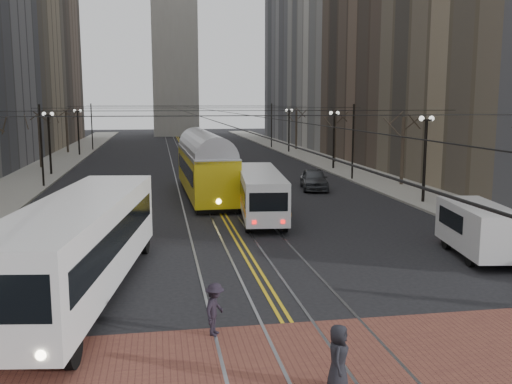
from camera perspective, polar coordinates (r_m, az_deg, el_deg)
name	(u,v)px	position (r m, az deg, el deg)	size (l,w,h in m)	color
ground	(281,312)	(18.99, 2.48, -11.88)	(260.00, 260.00, 0.00)	black
sidewalk_left	(50,167)	(63.68, -19.87, 2.40)	(5.00, 140.00, 0.15)	gray
sidewalk_right	(326,162)	(65.45, 6.98, 3.04)	(5.00, 140.00, 0.15)	gray
crosswalk_band	(314,367)	(15.42, 5.78, -17.03)	(25.00, 6.00, 0.01)	brown
streetcar_rails	(194,165)	(62.82, -6.26, 2.74)	(4.80, 130.00, 0.02)	gray
centre_lines	(194,165)	(62.82, -6.26, 2.74)	(0.42, 130.00, 0.01)	gold
building_left_far	(23,22)	(106.42, -22.31, 15.46)	(16.00, 20.00, 40.00)	brown
building_right_mid	(415,12)	(70.54, 15.58, 16.99)	(16.00, 20.00, 34.00)	brown
building_right_far	(318,29)	(108.23, 6.25, 15.94)	(16.00, 20.00, 40.00)	slate
lamp_posts	(206,152)	(46.41, -5.06, 4.04)	(27.60, 57.20, 5.60)	black
street_trees	(200,146)	(52.87, -5.65, 4.63)	(31.68, 53.28, 5.60)	#382D23
trolley_wires	(200,135)	(52.39, -5.63, 5.66)	(25.96, 120.00, 6.60)	black
transit_bus	(81,249)	(20.89, -17.10, -5.43)	(2.84, 13.62, 3.40)	white
streetcar	(205,171)	(41.46, -5.14, 2.06)	(2.83, 15.24, 3.59)	yellow
rear_bus	(260,194)	(33.69, 0.42, -0.25)	(2.27, 10.43, 2.72)	silver
cargo_van	(478,232)	(26.81, 21.33, -3.70)	(2.02, 5.25, 2.32)	silver
sedan_grey	(314,179)	(44.74, 5.82, 1.30)	(1.94, 4.83, 1.65)	#3E4146
pedestrian_a	(338,357)	(14.10, 8.23, -16.05)	(0.78, 0.51, 1.60)	black
pedestrian_d	(215,309)	(16.99, -4.14, -11.60)	(1.01, 0.58, 1.56)	black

